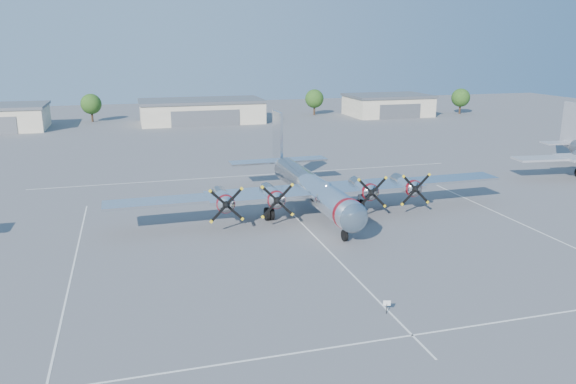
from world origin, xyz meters
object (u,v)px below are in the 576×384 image
object	(u,v)px
hangar_center	(202,111)
tree_east	(314,99)
info_placard	(387,304)
main_bomber_b29	(309,211)
tree_far_east	(461,98)
tree_west	(91,104)
hangar_east	(388,105)

from	to	relation	value
hangar_center	tree_east	xyz separation A→B (m)	(30.00, 6.04, 1.51)
tree_east	info_placard	bearing A→B (deg)	-105.84
main_bomber_b29	tree_far_east	bearing A→B (deg)	47.16
tree_west	info_placard	size ratio (longest dim) A/B	6.66
tree_east	tree_west	bearing A→B (deg)	177.92
tree_far_east	main_bomber_b29	xyz separation A→B (m)	(-65.87, -73.85, -4.22)
hangar_east	main_bomber_b29	bearing A→B (deg)	-121.18
tree_far_east	info_placard	bearing A→B (deg)	-124.66
hangar_east	main_bomber_b29	world-z (taller)	hangar_east
hangar_east	main_bomber_b29	size ratio (longest dim) A/B	0.47
tree_east	info_placard	world-z (taller)	tree_east
hangar_center	tree_west	world-z (taller)	tree_west
tree_west	tree_east	bearing A→B (deg)	-2.08
hangar_center	hangar_east	xyz separation A→B (m)	(48.00, 0.00, 0.00)
tree_far_east	hangar_east	bearing A→B (deg)	174.39
hangar_center	tree_west	size ratio (longest dim) A/B	4.31
tree_west	tree_east	world-z (taller)	same
tree_west	tree_far_east	xyz separation A→B (m)	(93.00, -10.00, 0.00)
info_placard	tree_west	bearing A→B (deg)	119.17
hangar_center	tree_east	distance (m)	30.64
info_placard	main_bomber_b29	bearing A→B (deg)	100.81
tree_east	hangar_center	bearing A→B (deg)	-168.62
info_placard	hangar_center	bearing A→B (deg)	106.21
hangar_east	info_placard	world-z (taller)	hangar_east
tree_far_east	main_bomber_b29	distance (m)	99.05
tree_west	tree_east	distance (m)	55.04
tree_east	main_bomber_b29	xyz separation A→B (m)	(-27.87, -81.85, -4.22)
tree_far_east	info_placard	size ratio (longest dim) A/B	6.66
hangar_east	info_placard	bearing A→B (deg)	-115.61
tree_west	tree_far_east	world-z (taller)	same
tree_west	info_placard	bearing A→B (deg)	-77.21
main_bomber_b29	tree_west	bearing A→B (deg)	106.82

